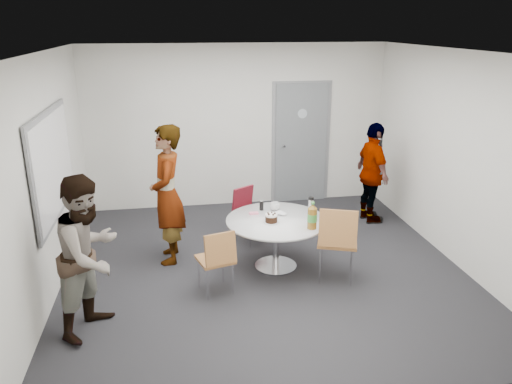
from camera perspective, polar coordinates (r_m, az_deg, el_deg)
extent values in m
plane|color=black|center=(6.52, 0.93, -8.68)|extent=(5.00, 5.00, 0.00)
plane|color=silver|center=(5.78, 1.07, 15.76)|extent=(5.00, 5.00, 0.00)
plane|color=silver|center=(8.41, -2.15, 7.46)|extent=(5.00, 0.00, 5.00)
plane|color=silver|center=(6.09, -22.83, 1.49)|extent=(0.00, 5.00, 5.00)
plane|color=silver|center=(6.91, 21.88, 3.56)|extent=(0.00, 5.00, 5.00)
plane|color=silver|center=(3.74, 8.09, -7.75)|extent=(5.00, 0.00, 5.00)
cube|color=slate|center=(8.66, 5.17, 5.53)|extent=(0.90, 0.05, 2.05)
cube|color=gray|center=(8.68, 5.12, 5.57)|extent=(1.02, 0.04, 2.12)
cylinder|color=#B2BFC6|center=(8.53, 5.32, 8.91)|extent=(0.16, 0.01, 0.16)
cylinder|color=silver|center=(8.53, 3.18, 5.33)|extent=(0.04, 0.14, 0.04)
cube|color=gray|center=(6.24, -22.25, 2.93)|extent=(0.03, 1.90, 1.25)
cube|color=white|center=(6.24, -22.07, 2.94)|extent=(0.01, 1.78, 1.13)
cylinder|color=silver|center=(6.29, 2.33, -3.27)|extent=(1.27, 1.27, 0.03)
cylinder|color=silver|center=(6.42, 2.29, -5.92)|extent=(0.09, 0.09, 0.61)
cylinder|color=silver|center=(6.55, 2.26, -8.41)|extent=(0.54, 0.54, 0.02)
cylinder|color=silver|center=(6.18, 1.76, -3.46)|extent=(0.20, 0.20, 0.01)
cylinder|color=black|center=(6.17, 1.76, -3.08)|extent=(0.15, 0.15, 0.08)
cylinder|color=white|center=(6.15, 1.77, -2.64)|extent=(0.15, 0.15, 0.02)
cylinder|color=brown|center=(6.00, 6.44, -3.02)|extent=(0.11, 0.11, 0.26)
cylinder|color=#3D8F39|center=(5.99, 6.44, -2.93)|extent=(0.12, 0.12, 0.10)
cone|color=brown|center=(5.94, 6.49, -1.63)|extent=(0.11, 0.11, 0.05)
cylinder|color=#489543|center=(5.93, 6.51, -1.26)|extent=(0.04, 0.04, 0.03)
imported|color=white|center=(6.57, 2.19, -1.65)|extent=(0.18, 0.18, 0.10)
cylinder|color=black|center=(6.56, 0.63, -1.54)|extent=(0.06, 0.06, 0.13)
cylinder|color=silver|center=(6.50, 6.28, -1.62)|extent=(0.07, 0.07, 0.18)
cylinder|color=black|center=(6.46, 6.32, -0.74)|extent=(0.07, 0.07, 0.03)
cube|color=pink|center=(6.45, -0.25, -2.43)|extent=(0.12, 0.06, 0.02)
ellipsoid|color=silver|center=(6.43, 2.80, -2.45)|extent=(0.22, 0.22, 0.03)
cube|color=brown|center=(5.84, -4.70, -7.68)|extent=(0.47, 0.47, 0.03)
cube|color=brown|center=(5.59, -4.08, -6.52)|extent=(0.37, 0.18, 0.37)
cylinder|color=silver|center=(6.11, -3.80, -8.54)|extent=(0.02, 0.02, 0.41)
cylinder|color=silver|center=(6.02, -6.57, -9.09)|extent=(0.02, 0.02, 0.41)
cylinder|color=silver|center=(5.86, -2.65, -9.81)|extent=(0.02, 0.02, 0.41)
cylinder|color=silver|center=(5.76, -5.54, -10.41)|extent=(0.02, 0.02, 0.41)
cube|color=brown|center=(6.16, 9.28, -5.53)|extent=(0.59, 0.59, 0.04)
cube|color=brown|center=(5.85, 9.36, -4.15)|extent=(0.45, 0.24, 0.44)
cylinder|color=silver|center=(6.43, 10.89, -6.96)|extent=(0.02, 0.02, 0.50)
cylinder|color=silver|center=(6.43, 7.53, -6.76)|extent=(0.02, 0.02, 0.50)
cylinder|color=silver|center=(6.10, 10.89, -8.48)|extent=(0.02, 0.02, 0.50)
cylinder|color=silver|center=(6.10, 7.33, -8.27)|extent=(0.02, 0.02, 0.50)
cube|color=maroon|center=(7.11, -0.57, -2.67)|extent=(0.52, 0.52, 0.03)
cube|color=maroon|center=(7.16, -1.53, -0.74)|extent=(0.34, 0.26, 0.36)
cylinder|color=silver|center=(6.99, -0.65, -4.85)|extent=(0.02, 0.02, 0.40)
cylinder|color=silver|center=(7.18, 1.16, -4.19)|extent=(0.02, 0.02, 0.40)
cylinder|color=silver|center=(7.20, -2.28, -4.13)|extent=(0.02, 0.02, 0.40)
cylinder|color=silver|center=(7.38, -0.48, -3.51)|extent=(0.02, 0.02, 0.40)
imported|color=#A5C6EA|center=(6.50, -10.10, -0.33)|extent=(0.45, 0.67, 1.82)
imported|color=white|center=(5.24, -18.51, -6.82)|extent=(0.94, 1.01, 1.66)
imported|color=black|center=(7.93, 13.17, 2.09)|extent=(0.44, 0.95, 1.58)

